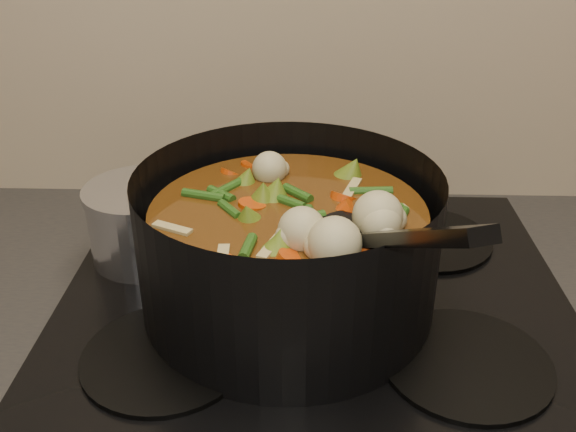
{
  "coord_description": "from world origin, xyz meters",
  "views": [
    {
      "loc": [
        -0.01,
        1.27,
        1.39
      ],
      "look_at": [
        -0.03,
        1.9,
        1.05
      ],
      "focal_mm": 40.0,
      "sensor_mm": 36.0,
      "label": 1
    }
  ],
  "objects": [
    {
      "name": "saucepan",
      "position": [
        -0.23,
        2.01,
        0.98
      ],
      "size": [
        0.15,
        0.15,
        0.12
      ],
      "rotation": [
        0.0,
        0.0,
        -0.16
      ],
      "color": "silver",
      "rests_on": "stovetop"
    },
    {
      "name": "stovetop",
      "position": [
        0.0,
        1.93,
        0.92
      ],
      "size": [
        0.62,
        0.54,
        0.03
      ],
      "color": "black",
      "rests_on": "counter"
    },
    {
      "name": "stockpot",
      "position": [
        -0.03,
        1.9,
        1.01
      ],
      "size": [
        0.38,
        0.45,
        0.25
      ],
      "rotation": [
        0.0,
        0.0,
        0.12
      ],
      "color": "black",
      "rests_on": "stovetop"
    }
  ]
}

